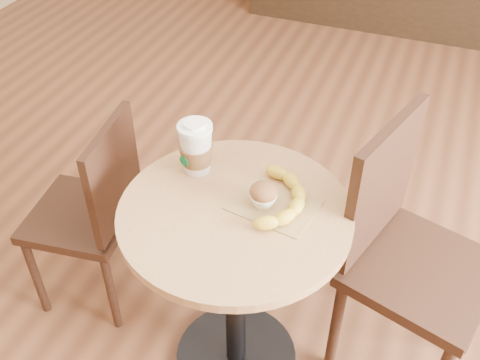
{
  "coord_description": "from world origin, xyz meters",
  "views": [
    {
      "loc": [
        0.36,
        -1.11,
        1.85
      ],
      "look_at": [
        -0.07,
        0.02,
        0.83
      ],
      "focal_mm": 42.0,
      "sensor_mm": 36.0,
      "label": 1
    }
  ],
  "objects": [
    {
      "name": "cafe_table",
      "position": [
        -0.07,
        -0.02,
        0.52
      ],
      "size": [
        0.68,
        0.68,
        0.75
      ],
      "color": "black",
      "rests_on": "ground"
    },
    {
      "name": "chair_left",
      "position": [
        -0.67,
        0.09,
        0.45
      ],
      "size": [
        0.41,
        0.41,
        0.83
      ],
      "rotation": [
        0.0,
        0.0,
        -1.45
      ],
      "color": "black",
      "rests_on": "ground"
    },
    {
      "name": "chair_right",
      "position": [
        0.41,
        0.22,
        0.53
      ],
      "size": [
        0.53,
        0.53,
        0.97
      ],
      "rotation": [
        0.0,
        0.0,
        1.27
      ],
      "color": "black",
      "rests_on": "ground"
    },
    {
      "name": "kraft_bag",
      "position": [
        0.02,
        0.04,
        0.75
      ],
      "size": [
        0.27,
        0.22,
        0.0
      ],
      "primitive_type": "cube",
      "rotation": [
        0.0,
        0.0,
        -0.17
      ],
      "color": "#977849",
      "rests_on": "cafe_table"
    },
    {
      "name": "coffee_cup",
      "position": [
        -0.25,
        0.11,
        0.83
      ],
      "size": [
        0.11,
        0.11,
        0.18
      ],
      "rotation": [
        0.0,
        0.0,
        -0.37
      ],
      "color": "silver",
      "rests_on": "cafe_table"
    },
    {
      "name": "muffin",
      "position": [
        -0.01,
        0.03,
        0.79
      ],
      "size": [
        0.08,
        0.08,
        0.07
      ],
      "color": "white",
      "rests_on": "kraft_bag"
    },
    {
      "name": "banana",
      "position": [
        0.04,
        0.05,
        0.77
      ],
      "size": [
        0.2,
        0.31,
        0.04
      ],
      "primitive_type": null,
      "rotation": [
        0.0,
        0.0,
        0.1
      ],
      "color": "gold",
      "rests_on": "kraft_bag"
    }
  ]
}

